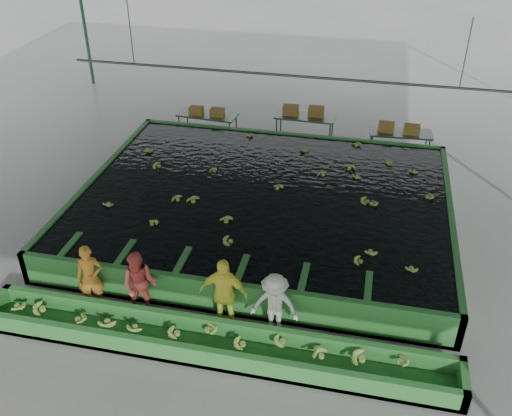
% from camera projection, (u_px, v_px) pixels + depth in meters
% --- Properties ---
extents(ground, '(80.00, 80.00, 0.00)m').
position_uv_depth(ground, '(252.00, 251.00, 14.78)').
color(ground, gray).
rests_on(ground, ground).
extents(shed_roof, '(20.00, 22.00, 0.04)m').
position_uv_depth(shed_roof, '(251.00, 61.00, 12.11)').
color(shed_roof, gray).
rests_on(shed_roof, shed_posts).
extents(shed_posts, '(20.00, 22.00, 5.00)m').
position_uv_depth(shed_posts, '(251.00, 165.00, 13.44)').
color(shed_posts, '#1D5F3A').
rests_on(shed_posts, ground).
extents(flotation_tank, '(10.00, 8.00, 0.90)m').
position_uv_depth(flotation_tank, '(264.00, 206.00, 15.77)').
color(flotation_tank, '#2C742E').
rests_on(flotation_tank, ground).
extents(tank_water, '(9.70, 7.70, 0.00)m').
position_uv_depth(tank_water, '(264.00, 194.00, 15.56)').
color(tank_water, black).
rests_on(tank_water, flotation_tank).
extents(sorting_trough, '(10.00, 1.00, 0.50)m').
position_uv_depth(sorting_trough, '(213.00, 343.00, 11.67)').
color(sorting_trough, '#2C742E').
rests_on(sorting_trough, ground).
extents(cableway_rail, '(0.08, 0.08, 14.00)m').
position_uv_depth(cableway_rail, '(288.00, 75.00, 17.31)').
color(cableway_rail, '#59605B').
rests_on(cableway_rail, shed_roof).
extents(rail_hanger_left, '(0.04, 0.04, 2.00)m').
position_uv_depth(rail_hanger_left, '(131.00, 33.00, 17.69)').
color(rail_hanger_left, '#59605B').
rests_on(rail_hanger_left, shed_roof).
extents(rail_hanger_right, '(0.04, 0.04, 2.00)m').
position_uv_depth(rail_hanger_right, '(466.00, 54.00, 15.86)').
color(rail_hanger_right, '#59605B').
rests_on(rail_hanger_right, shed_roof).
extents(worker_a, '(0.69, 0.58, 1.59)m').
position_uv_depth(worker_a, '(90.00, 277.00, 12.59)').
color(worker_a, orange).
rests_on(worker_a, ground).
extents(worker_b, '(0.86, 0.71, 1.61)m').
position_uv_depth(worker_b, '(140.00, 285.00, 12.37)').
color(worker_b, '#DB5146').
rests_on(worker_b, ground).
extents(worker_c, '(1.05, 0.45, 1.78)m').
position_uv_depth(worker_c, '(223.00, 294.00, 11.98)').
color(worker_c, '#FFF846').
rests_on(worker_c, ground).
extents(worker_d, '(1.01, 0.58, 1.56)m').
position_uv_depth(worker_d, '(275.00, 306.00, 11.84)').
color(worker_d, beige).
rests_on(worker_d, ground).
extents(packing_table_left, '(2.14, 0.99, 0.95)m').
position_uv_depth(packing_table_left, '(208.00, 126.00, 20.26)').
color(packing_table_left, '#59605B').
rests_on(packing_table_left, ground).
extents(packing_table_mid, '(2.11, 0.89, 0.95)m').
position_uv_depth(packing_table_mid, '(305.00, 128.00, 20.12)').
color(packing_table_mid, '#59605B').
rests_on(packing_table_mid, ground).
extents(packing_table_right, '(2.08, 0.95, 0.93)m').
position_uv_depth(packing_table_right, '(399.00, 145.00, 19.02)').
color(packing_table_right, '#59605B').
rests_on(packing_table_right, ground).
extents(box_stack_left, '(1.24, 0.36, 0.27)m').
position_uv_depth(box_stack_left, '(207.00, 115.00, 19.92)').
color(box_stack_left, olive).
rests_on(box_stack_left, packing_table_left).
extents(box_stack_mid, '(1.47, 0.52, 0.31)m').
position_uv_depth(box_stack_mid, '(303.00, 115.00, 19.94)').
color(box_stack_mid, olive).
rests_on(box_stack_mid, packing_table_mid).
extents(box_stack_right, '(1.35, 0.42, 0.29)m').
position_uv_depth(box_stack_right, '(398.00, 132.00, 18.77)').
color(box_stack_right, olive).
rests_on(box_stack_right, packing_table_right).
extents(floating_bananas, '(9.38, 6.39, 0.13)m').
position_uv_depth(floating_bananas, '(270.00, 180.00, 16.22)').
color(floating_bananas, '#82A53C').
rests_on(floating_bananas, tank_water).
extents(trough_bananas, '(8.31, 0.55, 0.11)m').
position_uv_depth(trough_bananas, '(212.00, 338.00, 11.59)').
color(trough_bananas, '#82A53C').
rests_on(trough_bananas, sorting_trough).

